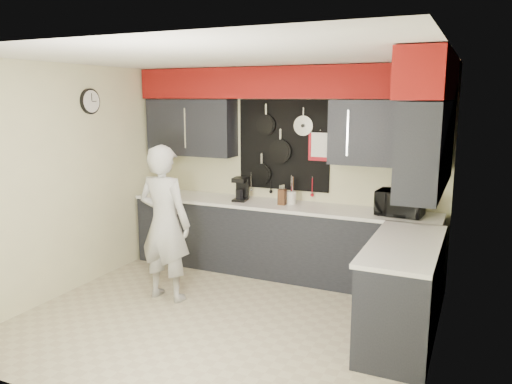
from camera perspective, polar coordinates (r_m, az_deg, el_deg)
The scene contains 10 objects.
ground at distance 5.28m, azimuth -3.54°, elevation -14.22°, with size 4.00×4.00×0.00m, color #B5AD8D.
back_wall_assembly at distance 6.24m, azimuth 3.29°, elevation 8.76°, with size 4.00×0.36×2.60m.
right_wall_assembly at distance 4.51m, azimuth 19.30°, elevation 6.52°, with size 0.36×3.50×2.60m.
left_wall_assembly at distance 6.07m, azimuth -20.51°, elevation 1.62°, with size 0.05×3.50×2.60m.
base_cabinets at distance 5.90m, azimuth 5.85°, elevation -6.73°, with size 3.95×2.20×0.92m.
microwave at distance 5.82m, azimuth 16.12°, elevation -1.23°, with size 0.50×0.34×0.28m, color black.
knife_block at distance 6.16m, azimuth 3.00°, elevation -0.57°, with size 0.09×0.09×0.19m, color #3B2012.
utensil_crock at distance 6.23m, azimuth 4.05°, elevation -0.63°, with size 0.12×0.12×0.16m, color white.
coffee_maker at distance 6.39m, azimuth -1.73°, elevation 0.40°, with size 0.19×0.22×0.30m.
person at distance 5.57m, azimuth -10.41°, elevation -3.54°, with size 0.63×0.42×1.73m, color beige.
Camera 1 is at (2.26, -4.21, 2.24)m, focal length 35.00 mm.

